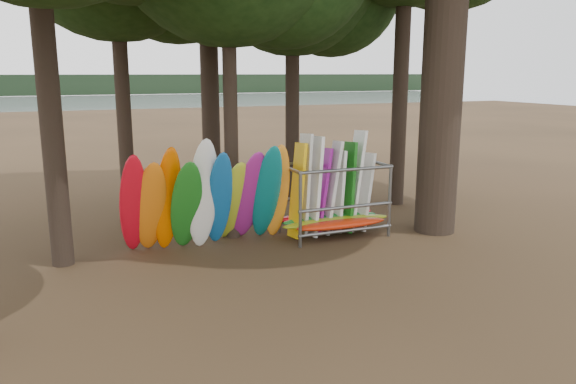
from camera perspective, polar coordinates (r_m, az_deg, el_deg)
name	(u,v)px	position (r m, az deg, el deg)	size (l,w,h in m)	color
ground	(307,262)	(13.53, 1.92, -7.09)	(120.00, 120.00, 0.00)	#47331E
lake	(104,110)	(71.98, -18.23, 7.94)	(160.00, 160.00, 0.00)	gray
far_shore	(83,85)	(121.79, -20.14, 10.20)	(160.00, 4.00, 4.00)	black
kayak_row	(211,199)	(14.25, -7.81, -0.76)	(4.44, 2.32, 3.06)	red
storage_rack	(333,201)	(15.56, 4.61, -0.92)	(3.21, 1.59, 2.88)	slate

